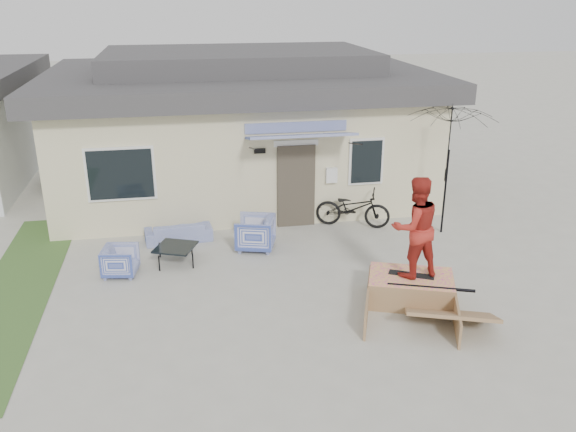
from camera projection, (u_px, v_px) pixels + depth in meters
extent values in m
plane|color=#A5A395|center=(290.00, 317.00, 11.01)|extent=(90.00, 90.00, 0.00)
cube|color=#355726|center=(17.00, 291.00, 11.95)|extent=(1.40, 8.00, 0.01)
cube|color=beige|center=(240.00, 138.00, 17.82)|extent=(10.00, 7.00, 3.00)
cube|color=#38373B|center=(239.00, 78.00, 17.20)|extent=(10.80, 7.80, 0.50)
cube|color=#38373B|center=(238.00, 59.00, 17.01)|extent=(7.50, 4.50, 0.60)
cube|color=#463E31|center=(296.00, 186.00, 14.90)|extent=(0.95, 0.08, 2.10)
cube|color=white|center=(121.00, 174.00, 14.00)|extent=(1.60, 0.06, 1.30)
cube|color=white|center=(366.00, 161.00, 15.02)|extent=(0.90, 0.06, 1.20)
cube|color=#293F9A|center=(301.00, 136.00, 13.94)|extent=(2.50, 1.09, 0.29)
imported|color=#293F9A|center=(178.00, 228.00, 14.25)|extent=(1.61, 0.61, 0.62)
imported|color=#293F9A|center=(120.00, 260.00, 12.51)|extent=(0.74, 0.78, 0.70)
imported|color=#293F9A|center=(255.00, 231.00, 13.76)|extent=(0.99, 1.03, 0.86)
cube|color=black|center=(176.00, 254.00, 13.13)|extent=(1.04, 1.04, 0.39)
imported|color=black|center=(353.00, 204.00, 15.02)|extent=(1.99, 1.31, 1.20)
cylinder|color=black|center=(445.00, 192.00, 14.50)|extent=(0.05, 0.05, 2.10)
imported|color=black|center=(448.00, 164.00, 14.25)|extent=(2.35, 2.22, 0.90)
cube|color=black|center=(411.00, 274.00, 11.42)|extent=(0.86, 0.60, 0.05)
imported|color=#AA271F|center=(415.00, 225.00, 11.06)|extent=(1.04, 0.85, 1.95)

